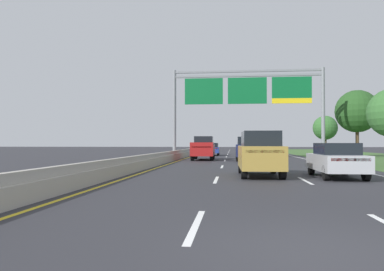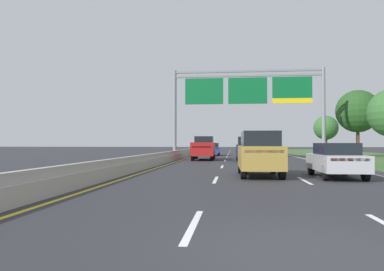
{
  "view_description": "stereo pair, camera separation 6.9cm",
  "coord_description": "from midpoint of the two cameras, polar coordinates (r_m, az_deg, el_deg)",
  "views": [
    {
      "loc": [
        -1.14,
        -5.73,
        1.57
      ],
      "look_at": [
        -3.78,
        18.83,
        2.06
      ],
      "focal_mm": 35.53,
      "sensor_mm": 36.0,
      "label": 1
    },
    {
      "loc": [
        -1.08,
        -5.73,
        1.57
      ],
      "look_at": [
        -3.78,
        18.83,
        2.06
      ],
      "focal_mm": 35.53,
      "sensor_mm": 36.0,
      "label": 2
    }
  ],
  "objects": [
    {
      "name": "median_barrier_concrete",
      "position": [
        41.12,
        -1.55,
        -2.82
      ],
      "size": [
        0.6,
        110.0,
        0.85
      ],
      "color": "#A8A399",
      "rests_on": "ground"
    },
    {
      "name": "lane_striping",
      "position": [
        40.32,
        7.72,
        -3.35
      ],
      "size": [
        11.96,
        106.0,
        0.01
      ],
      "color": "white",
      "rests_on": "ground"
    },
    {
      "name": "car_silver_right_lane_sedan",
      "position": [
        18.44,
        20.73,
        -3.4
      ],
      "size": [
        1.82,
        4.4,
        1.57
      ],
      "rotation": [
        0.0,
        0.0,
        1.57
      ],
      "color": "#B2B5BA",
      "rests_on": "ground"
    },
    {
      "name": "grass_verge_right",
      "position": [
        43.45,
        26.45,
        -3.07
      ],
      "size": [
        14.0,
        110.0,
        0.02
      ],
      "primitive_type": "cube",
      "color": "#3D602D",
      "rests_on": "ground"
    },
    {
      "name": "overhead_sign_gantry",
      "position": [
        38.41,
        8.23,
        6.09
      ],
      "size": [
        15.06,
        0.42,
        8.98
      ],
      "color": "gray",
      "rests_on": "ground"
    },
    {
      "name": "car_blue_left_lane_sedan",
      "position": [
        48.02,
        2.96,
        -2.03
      ],
      "size": [
        1.89,
        4.43,
        1.57
      ],
      "rotation": [
        0.0,
        0.0,
        1.59
      ],
      "color": "navy",
      "rests_on": "ground"
    },
    {
      "name": "car_navy_centre_lane_suv",
      "position": [
        34.12,
        8.17,
        -1.91
      ],
      "size": [
        1.92,
        4.71,
        2.11
      ],
      "rotation": [
        0.0,
        0.0,
        1.58
      ],
      "color": "#161E47",
      "rests_on": "ground"
    },
    {
      "name": "pickup_truck_red",
      "position": [
        35.36,
        1.65,
        -1.93
      ],
      "size": [
        2.09,
        5.43,
        2.2
      ],
      "rotation": [
        0.0,
        0.0,
        1.59
      ],
      "color": "maroon",
      "rests_on": "ground"
    },
    {
      "name": "roadside_tree_far",
      "position": [
        56.73,
        19.33,
        1.09
      ],
      "size": [
        3.4,
        3.4,
        5.42
      ],
      "color": "#4C3823",
      "rests_on": "ground"
    },
    {
      "name": "roadside_tree_mid",
      "position": [
        45.36,
        23.49,
        3.34
      ],
      "size": [
        4.65,
        4.65,
        7.37
      ],
      "color": "#4C3823",
      "rests_on": "ground"
    },
    {
      "name": "ground_plane",
      "position": [
        40.77,
        7.7,
        -3.33
      ],
      "size": [
        220.0,
        220.0,
        0.0
      ],
      "primitive_type": "plane",
      "color": "#2B2B30"
    },
    {
      "name": "car_gold_centre_lane_suv",
      "position": [
        18.3,
        10.04,
        -2.59
      ],
      "size": [
        2.0,
        4.74,
        2.11
      ],
      "rotation": [
        0.0,
        0.0,
        1.59
      ],
      "color": "#A38438",
      "rests_on": "ground"
    },
    {
      "name": "car_grey_right_lane_sedan",
      "position": [
        48.29,
        11.98,
        -2.0
      ],
      "size": [
        1.84,
        4.41,
        1.57
      ],
      "rotation": [
        0.0,
        0.0,
        1.57
      ],
      "color": "slate",
      "rests_on": "ground"
    }
  ]
}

